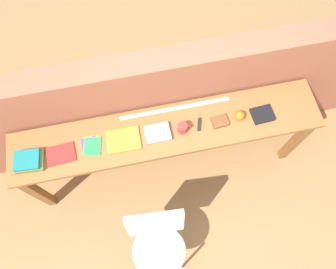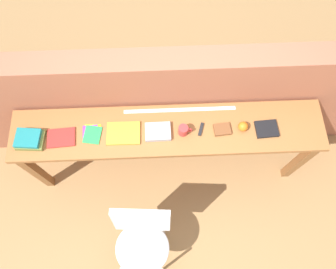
# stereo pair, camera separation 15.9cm
# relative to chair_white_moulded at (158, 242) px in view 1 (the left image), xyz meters

# --- Properties ---
(ground_plane) EXTENTS (40.00, 40.00, 0.00)m
(ground_plane) POSITION_rel_chair_white_moulded_xyz_m (0.24, 0.49, -0.53)
(ground_plane) COLOR #9E7547
(brick_wall_back) EXTENTS (6.00, 0.20, 1.35)m
(brick_wall_back) POSITION_rel_chair_white_moulded_xyz_m (0.24, 1.13, 0.15)
(brick_wall_back) COLOR #9E5B42
(brick_wall_back) RESTS_ON ground
(sideboard) EXTENTS (2.50, 0.44, 0.88)m
(sideboard) POSITION_rel_chair_white_moulded_xyz_m (0.24, 0.79, 0.21)
(sideboard) COLOR #996033
(sideboard) RESTS_ON ground
(chair_white_moulded) EXTENTS (0.47, 0.48, 0.89)m
(chair_white_moulded) POSITION_rel_chair_white_moulded_xyz_m (0.00, 0.00, 0.00)
(chair_white_moulded) COLOR silver
(chair_white_moulded) RESTS_ON ground
(book_stack_leftmost) EXTENTS (0.22, 0.18, 0.07)m
(book_stack_leftmost) POSITION_rel_chair_white_moulded_xyz_m (-0.84, 0.74, 0.38)
(book_stack_leftmost) COLOR olive
(book_stack_leftmost) RESTS_ON sideboard
(magazine_cycling) EXTENTS (0.23, 0.17, 0.01)m
(magazine_cycling) POSITION_rel_chair_white_moulded_xyz_m (-0.60, 0.75, 0.36)
(magazine_cycling) COLOR red
(magazine_cycling) RESTS_ON sideboard
(pamphlet_pile_colourful) EXTENTS (0.16, 0.18, 0.01)m
(pamphlet_pile_colourful) POSITION_rel_chair_white_moulded_xyz_m (-0.36, 0.77, 0.36)
(pamphlet_pile_colourful) COLOR yellow
(pamphlet_pile_colourful) RESTS_ON sideboard
(book_open_centre) EXTENTS (0.26, 0.20, 0.02)m
(book_open_centre) POSITION_rel_chair_white_moulded_xyz_m (-0.11, 0.77, 0.36)
(book_open_centre) COLOR gold
(book_open_centre) RESTS_ON sideboard
(book_grey_hardcover) EXTENTS (0.20, 0.16, 0.04)m
(book_grey_hardcover) POSITION_rel_chair_white_moulded_xyz_m (0.16, 0.77, 0.37)
(book_grey_hardcover) COLOR #9E9EA3
(book_grey_hardcover) RESTS_ON sideboard
(mug) EXTENTS (0.11, 0.08, 0.09)m
(mug) POSITION_rel_chair_white_moulded_xyz_m (0.36, 0.76, 0.40)
(mug) COLOR red
(mug) RESTS_ON sideboard
(multitool_folded) EXTENTS (0.06, 0.11, 0.02)m
(multitool_folded) POSITION_rel_chair_white_moulded_xyz_m (0.50, 0.78, 0.36)
(multitool_folded) COLOR black
(multitool_folded) RESTS_ON sideboard
(leather_journal_brown) EXTENTS (0.14, 0.11, 0.02)m
(leather_journal_brown) POSITION_rel_chair_white_moulded_xyz_m (0.67, 0.77, 0.37)
(leather_journal_brown) COLOR brown
(leather_journal_brown) RESTS_ON sideboard
(sports_ball_small) EXTENTS (0.08, 0.08, 0.08)m
(sports_ball_small) POSITION_rel_chair_white_moulded_xyz_m (0.83, 0.77, 0.39)
(sports_ball_small) COLOR orange
(sports_ball_small) RESTS_ON sideboard
(book_repair_rightmost) EXTENTS (0.18, 0.15, 0.02)m
(book_repair_rightmost) POSITION_rel_chair_white_moulded_xyz_m (1.02, 0.76, 0.37)
(book_repair_rightmost) COLOR black
(book_repair_rightmost) RESTS_ON sideboard
(ruler_metal_back_edge) EXTENTS (0.91, 0.03, 0.00)m
(ruler_metal_back_edge) POSITION_rel_chair_white_moulded_xyz_m (0.34, 0.96, 0.35)
(ruler_metal_back_edge) COLOR silver
(ruler_metal_back_edge) RESTS_ON sideboard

